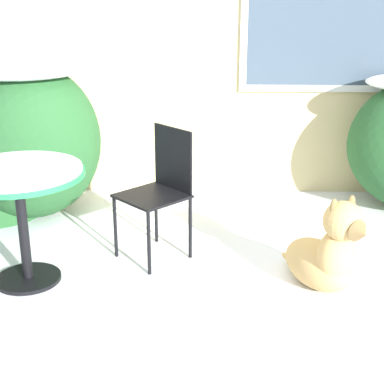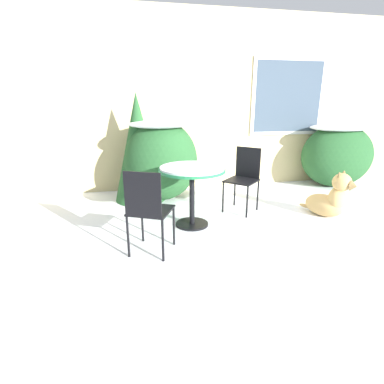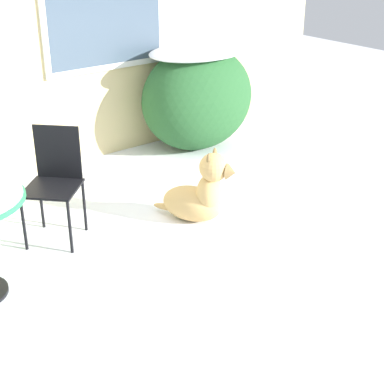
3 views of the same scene
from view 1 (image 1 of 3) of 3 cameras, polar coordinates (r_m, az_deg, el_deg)
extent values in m
plane|color=white|center=(3.45, -0.23, -12.07)|extent=(16.00, 16.00, 0.00)
cube|color=#D1BC84|center=(5.14, 0.42, 16.05)|extent=(8.00, 0.06, 2.97)
cube|color=silver|center=(5.18, 12.79, 16.78)|extent=(1.38, 0.04, 1.34)
cube|color=#3D4C5B|center=(5.17, 12.82, 16.77)|extent=(1.26, 0.01, 1.22)
ellipsoid|color=#235128|center=(4.85, -15.54, 4.79)|extent=(1.13, 1.05, 1.25)
ellipsoid|color=white|center=(4.74, -16.17, 11.37)|extent=(0.96, 0.89, 0.12)
cylinder|color=black|center=(3.97, -15.57, -8.06)|extent=(0.42, 0.42, 0.03)
cylinder|color=black|center=(3.82, -16.05, -3.40)|extent=(0.06, 0.06, 0.68)
cylinder|color=#237A47|center=(3.70, -16.56, 1.63)|extent=(0.81, 0.81, 0.03)
cylinder|color=white|center=(3.70, -16.61, 2.04)|extent=(0.78, 0.78, 0.03)
cube|color=black|center=(3.97, -3.91, -0.41)|extent=(0.57, 0.57, 0.02)
cube|color=black|center=(4.02, -1.85, 3.28)|extent=(0.27, 0.27, 0.44)
cylinder|color=black|center=(4.09, -7.45, -3.39)|extent=(0.02, 0.02, 0.44)
cylinder|color=black|center=(3.82, -4.20, -4.99)|extent=(0.02, 0.02, 0.44)
cylinder|color=black|center=(4.29, -3.50, -2.10)|extent=(0.02, 0.02, 0.44)
cylinder|color=black|center=(4.04, -0.17, -3.51)|extent=(0.02, 0.02, 0.44)
ellipsoid|color=tan|center=(3.79, 12.09, -6.84)|extent=(0.53, 0.61, 0.30)
ellipsoid|color=tan|center=(3.63, 13.80, -5.98)|extent=(0.31, 0.30, 0.33)
sphere|color=tan|center=(3.51, 14.48, -2.74)|extent=(0.24, 0.24, 0.24)
cone|color=brown|center=(3.42, 16.12, -3.86)|extent=(0.15, 0.13, 0.13)
ellipsoid|color=brown|center=(3.45, 13.59, -1.48)|extent=(0.06, 0.05, 0.11)
ellipsoid|color=brown|center=(3.53, 15.20, -1.11)|extent=(0.06, 0.05, 0.11)
ellipsoid|color=tan|center=(3.99, 9.80, -6.55)|extent=(0.17, 0.24, 0.06)
camera|label=2|loc=(1.86, -89.11, -9.70)|focal=28.00mm
camera|label=3|loc=(2.10, -99.21, 12.35)|focal=55.00mm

